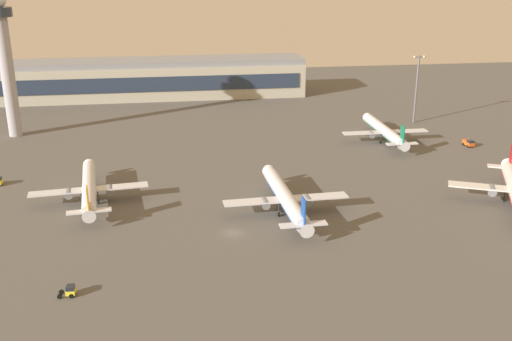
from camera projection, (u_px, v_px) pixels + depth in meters
name	position (u px, v px, depth m)	size (l,w,h in m)	color
ground_plane	(233.00, 233.00, 131.69)	(416.00, 416.00, 0.00)	#56544F
terminal_building	(134.00, 79.00, 258.83)	(147.22, 22.40, 16.40)	#B2AD99
control_tower	(5.00, 55.00, 195.85)	(8.00, 8.00, 47.94)	#A8A8B2
airplane_near_gate	(286.00, 198.00, 141.14)	(29.90, 38.43, 9.86)	silver
airplane_mid_apron	(89.00, 188.00, 147.45)	(28.83, 36.96, 9.48)	silver
airplane_far_stand	(385.00, 131.00, 196.76)	(28.42, 36.58, 9.41)	silver
cargo_loader	(469.00, 143.00, 192.56)	(2.46, 4.35, 2.25)	#D85919
pushback_tug	(70.00, 291.00, 106.72)	(3.14, 1.92, 2.05)	yellow
apron_light_west	(417.00, 85.00, 216.50)	(4.80, 0.90, 24.72)	slate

